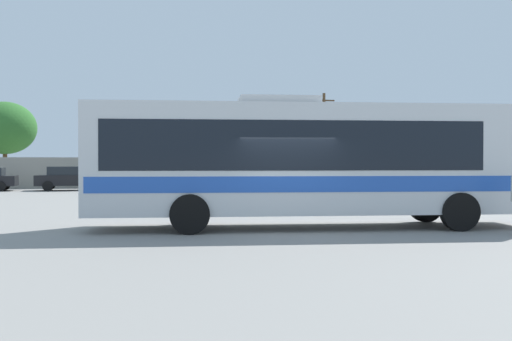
% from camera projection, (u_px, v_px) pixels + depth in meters
% --- Properties ---
extents(ground_plane, '(300.00, 300.00, 0.00)m').
position_uv_depth(ground_plane, '(217.00, 205.00, 26.07)').
color(ground_plane, gray).
extents(perimeter_wall, '(80.00, 0.30, 2.14)m').
position_uv_depth(perimeter_wall, '(172.00, 172.00, 44.18)').
color(perimeter_wall, '#9E998C').
rests_on(perimeter_wall, ground_plane).
extents(coach_bus_silver_blue, '(12.65, 4.21, 3.67)m').
position_uv_depth(coach_bus_silver_blue, '(306.00, 158.00, 17.18)').
color(coach_bus_silver_blue, silver).
rests_on(coach_bus_silver_blue, ground_plane).
extents(parked_car_second_black, '(4.37, 1.99, 1.53)m').
position_uv_depth(parked_car_second_black, '(70.00, 178.00, 39.09)').
color(parked_car_second_black, black).
rests_on(parked_car_second_black, ground_plane).
extents(parked_car_third_silver, '(4.47, 2.05, 1.46)m').
position_uv_depth(parked_car_third_silver, '(154.00, 177.00, 41.08)').
color(parked_car_third_silver, '#B7BABF').
rests_on(parked_car_third_silver, ground_plane).
extents(parked_car_rightmost_maroon, '(4.25, 2.25, 1.41)m').
position_uv_depth(parked_car_rightmost_maroon, '(249.00, 177.00, 42.26)').
color(parked_car_rightmost_maroon, maroon).
rests_on(parked_car_rightmost_maroon, ground_plane).
extents(utility_pole_near, '(1.80, 0.24, 7.52)m').
position_uv_depth(utility_pole_near, '(324.00, 136.00, 50.61)').
color(utility_pole_near, '#4C3823').
rests_on(utility_pole_near, ground_plane).
extents(roadside_tree_midleft, '(4.59, 4.59, 6.30)m').
position_uv_depth(roadside_tree_midleft, '(5.00, 128.00, 45.33)').
color(roadside_tree_midleft, brown).
rests_on(roadside_tree_midleft, ground_plane).
extents(roadside_tree_midright, '(4.29, 4.29, 5.64)m').
position_uv_depth(roadside_tree_midright, '(172.00, 136.00, 47.32)').
color(roadside_tree_midright, brown).
rests_on(roadside_tree_midright, ground_plane).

